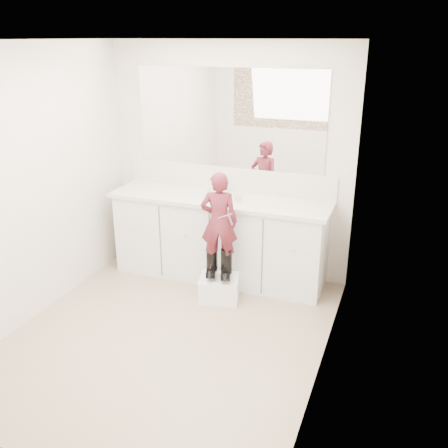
% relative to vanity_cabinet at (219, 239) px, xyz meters
% --- Properties ---
extents(floor, '(3.00, 3.00, 0.00)m').
position_rel_vanity_cabinet_xyz_m(floor, '(0.00, -1.23, -0.42)').
color(floor, '#967B62').
rests_on(floor, ground).
extents(ceiling, '(3.00, 3.00, 0.00)m').
position_rel_vanity_cabinet_xyz_m(ceiling, '(0.00, -1.23, 1.97)').
color(ceiling, white).
rests_on(ceiling, wall_back).
extents(wall_back, '(2.60, 0.00, 2.60)m').
position_rel_vanity_cabinet_xyz_m(wall_back, '(0.00, 0.27, 0.77)').
color(wall_back, beige).
rests_on(wall_back, floor).
extents(wall_front, '(2.60, 0.00, 2.60)m').
position_rel_vanity_cabinet_xyz_m(wall_front, '(0.00, -2.73, 0.77)').
color(wall_front, beige).
rests_on(wall_front, floor).
extents(wall_left, '(0.00, 3.00, 3.00)m').
position_rel_vanity_cabinet_xyz_m(wall_left, '(-1.30, -1.23, 0.78)').
color(wall_left, beige).
rests_on(wall_left, floor).
extents(wall_right, '(0.00, 3.00, 3.00)m').
position_rel_vanity_cabinet_xyz_m(wall_right, '(1.30, -1.23, 0.78)').
color(wall_right, beige).
rests_on(wall_right, floor).
extents(vanity_cabinet, '(2.20, 0.55, 0.85)m').
position_rel_vanity_cabinet_xyz_m(vanity_cabinet, '(0.00, 0.00, 0.00)').
color(vanity_cabinet, silver).
rests_on(vanity_cabinet, floor).
extents(countertop, '(2.28, 0.58, 0.04)m').
position_rel_vanity_cabinet_xyz_m(countertop, '(0.00, -0.01, 0.45)').
color(countertop, beige).
rests_on(countertop, vanity_cabinet).
extents(backsplash, '(2.28, 0.03, 0.25)m').
position_rel_vanity_cabinet_xyz_m(backsplash, '(0.00, 0.26, 0.59)').
color(backsplash, beige).
rests_on(backsplash, countertop).
extents(mirror, '(2.00, 0.02, 1.00)m').
position_rel_vanity_cabinet_xyz_m(mirror, '(0.00, 0.26, 1.22)').
color(mirror, white).
rests_on(mirror, wall_back).
extents(dot_panel, '(2.00, 0.01, 1.20)m').
position_rel_vanity_cabinet_xyz_m(dot_panel, '(0.00, -2.71, 1.22)').
color(dot_panel, '#472819').
rests_on(dot_panel, wall_front).
extents(faucet, '(0.08, 0.08, 0.10)m').
position_rel_vanity_cabinet_xyz_m(faucet, '(0.00, 0.15, 0.52)').
color(faucet, silver).
rests_on(faucet, countertop).
extents(cup, '(0.11, 0.11, 0.08)m').
position_rel_vanity_cabinet_xyz_m(cup, '(0.22, -0.07, 0.51)').
color(cup, beige).
rests_on(cup, countertop).
extents(soap_bottle, '(0.10, 0.10, 0.17)m').
position_rel_vanity_cabinet_xyz_m(soap_bottle, '(-0.12, -0.03, 0.55)').
color(soap_bottle, beige).
rests_on(soap_bottle, countertop).
extents(step_stool, '(0.44, 0.40, 0.24)m').
position_rel_vanity_cabinet_xyz_m(step_stool, '(0.18, -0.48, -0.31)').
color(step_stool, white).
rests_on(step_stool, floor).
extents(boot_left, '(0.16, 0.23, 0.31)m').
position_rel_vanity_cabinet_xyz_m(boot_left, '(0.11, -0.48, -0.03)').
color(boot_left, black).
rests_on(boot_left, step_stool).
extents(boot_right, '(0.16, 0.23, 0.31)m').
position_rel_vanity_cabinet_xyz_m(boot_right, '(0.26, -0.48, -0.03)').
color(boot_right, black).
rests_on(boot_right, step_stool).
extents(toddler, '(0.39, 0.31, 0.95)m').
position_rel_vanity_cabinet_xyz_m(toddler, '(0.18, -0.48, 0.39)').
color(toddler, '#972E43').
rests_on(toddler, step_stool).
extents(toothbrush, '(0.13, 0.05, 0.06)m').
position_rel_vanity_cabinet_xyz_m(toothbrush, '(0.25, -0.51, 0.46)').
color(toothbrush, '#CE5099').
rests_on(toothbrush, toddler).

